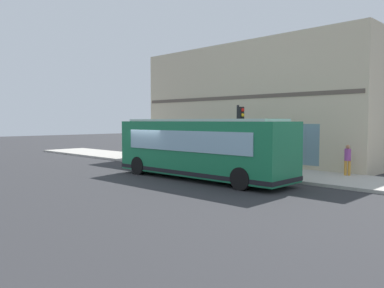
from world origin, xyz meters
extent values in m
plane|color=#2D2D30|center=(0.00, 0.00, 0.00)|extent=(120.00, 120.00, 0.00)
cube|color=#B2ADA3|center=(4.70, 0.00, 0.07)|extent=(4.20, 40.00, 0.15)
cube|color=beige|center=(11.29, 0.00, 4.13)|extent=(8.98, 17.61, 8.25)
cube|color=brown|center=(6.95, 0.00, 4.54)|extent=(0.36, 17.25, 0.24)
cube|color=slate|center=(6.85, 0.00, 1.60)|extent=(0.12, 12.32, 2.40)
cube|color=#197247|center=(0.47, -2.88, 1.60)|extent=(2.65, 10.04, 2.70)
cube|color=silver|center=(0.47, -2.88, 3.01)|extent=(2.26, 9.03, 0.12)
cube|color=#8CB2C6|center=(0.40, 2.10, 2.05)|extent=(2.20, 0.11, 1.20)
cube|color=#8CB2C6|center=(1.74, -2.86, 2.00)|extent=(0.18, 8.20, 1.00)
cube|color=#8CB2C6|center=(-0.80, -2.90, 2.00)|extent=(0.18, 8.20, 1.00)
cube|color=black|center=(0.47, -2.88, 0.43)|extent=(2.69, 10.08, 0.20)
cylinder|color=black|center=(1.57, 0.74, 0.50)|extent=(0.31, 1.00, 1.00)
cylinder|color=black|center=(-0.73, 0.70, 0.50)|extent=(0.31, 1.00, 1.00)
cylinder|color=black|center=(1.67, -6.26, 0.50)|extent=(0.31, 1.00, 1.00)
cylinder|color=black|center=(-0.63, -6.30, 0.50)|extent=(0.31, 1.00, 1.00)
cylinder|color=black|center=(3.05, -3.24, 2.00)|extent=(0.14, 0.14, 3.69)
cube|color=black|center=(3.05, -3.43, 3.29)|extent=(0.32, 0.24, 0.90)
sphere|color=red|center=(3.05, -3.56, 3.57)|extent=(0.20, 0.20, 0.20)
sphere|color=yellow|center=(3.05, -3.56, 3.29)|extent=(0.20, 0.20, 0.20)
sphere|color=green|center=(3.05, -3.56, 3.01)|extent=(0.20, 0.20, 0.20)
cylinder|color=gold|center=(4.85, -2.47, 0.43)|extent=(0.24, 0.24, 0.55)
sphere|color=gold|center=(4.85, -2.47, 0.78)|extent=(0.22, 0.22, 0.22)
cylinder|color=gold|center=(4.85, -2.64, 0.48)|extent=(0.10, 0.12, 0.10)
cylinder|color=gold|center=(5.02, -2.47, 0.48)|extent=(0.12, 0.10, 0.10)
cylinder|color=silver|center=(4.91, 3.84, 0.59)|extent=(0.14, 0.14, 0.89)
cylinder|color=silver|center=(4.95, 3.66, 0.59)|extent=(0.14, 0.14, 0.89)
cylinder|color=#3359A5|center=(4.93, 3.75, 1.39)|extent=(0.32, 0.32, 0.70)
sphere|color=brown|center=(4.93, 3.75, 1.86)|extent=(0.24, 0.24, 0.24)
cylinder|color=gold|center=(5.98, -8.03, 0.54)|extent=(0.14, 0.14, 0.77)
cylinder|color=gold|center=(6.05, -8.19, 0.54)|extent=(0.14, 0.14, 0.77)
cylinder|color=#8C3F8C|center=(6.01, -8.11, 1.23)|extent=(0.32, 0.32, 0.61)
sphere|color=#9E704C|center=(6.01, -8.11, 1.64)|extent=(0.21, 0.21, 0.21)
cylinder|color=silver|center=(4.65, 0.20, 0.54)|extent=(0.14, 0.14, 0.78)
cylinder|color=silver|center=(4.71, 0.03, 0.54)|extent=(0.14, 0.14, 0.78)
cylinder|color=silver|center=(4.68, 0.11, 1.24)|extent=(0.32, 0.32, 0.62)
sphere|color=tan|center=(4.68, 0.11, 1.66)|extent=(0.21, 0.21, 0.21)
cylinder|color=gold|center=(4.31, -3.79, 0.57)|extent=(0.14, 0.14, 0.84)
cylinder|color=gold|center=(4.43, -3.92, 0.57)|extent=(0.14, 0.14, 0.84)
cylinder|color=#B23338|center=(4.37, -3.85, 1.33)|extent=(0.32, 0.32, 0.67)
sphere|color=brown|center=(4.37, -3.85, 1.77)|extent=(0.23, 0.23, 0.23)
camera|label=1|loc=(-13.82, -16.34, 2.98)|focal=36.15mm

